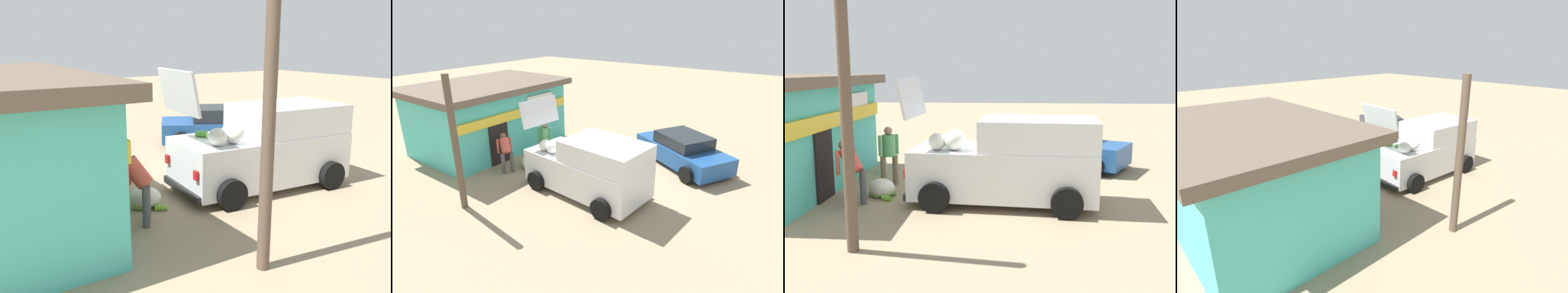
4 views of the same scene
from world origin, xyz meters
TOP-DOWN VIEW (x-y plane):
  - ground_plane at (0.00, 0.00)m, footprint 60.00×60.00m
  - delivery_van at (-1.05, 0.07)m, footprint 2.47×4.50m
  - parked_sedan at (3.07, -1.55)m, footprint 3.44×4.32m
  - vendor_standing at (0.30, 3.32)m, footprint 0.48×0.48m
  - customer_bending at (-1.48, 3.68)m, footprint 0.64×0.70m
  - unloaded_banana_pile at (-0.79, 3.20)m, footprint 0.84×0.86m
  - paint_bucket at (1.72, 3.94)m, footprint 0.28×0.28m
  - utility_pole at (-4.05, 2.76)m, footprint 0.20×0.20m

SIDE VIEW (x-z plane):
  - ground_plane at x=0.00m, z-range 0.00..0.00m
  - paint_bucket at x=1.72m, z-range 0.00..0.34m
  - unloaded_banana_pile at x=-0.79m, z-range -0.02..0.43m
  - parked_sedan at x=3.07m, z-range -0.03..1.25m
  - customer_bending at x=-1.48m, z-range 0.14..1.62m
  - vendor_standing at x=0.30m, z-range 0.12..1.71m
  - delivery_van at x=-1.05m, z-range -0.47..2.43m
  - utility_pole at x=-4.05m, z-range 0.00..4.15m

